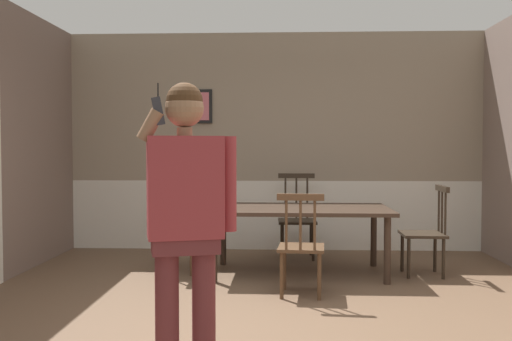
# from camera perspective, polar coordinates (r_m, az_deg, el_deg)

# --- Properties ---
(ground_plane) EXTENTS (7.30, 7.30, 0.00)m
(ground_plane) POSITION_cam_1_polar(r_m,az_deg,el_deg) (4.51, 1.36, -15.35)
(ground_plane) COLOR brown
(room_back_partition) EXTENTS (5.59, 0.17, 2.90)m
(room_back_partition) POSITION_cam_1_polar(r_m,az_deg,el_deg) (7.62, 1.83, 2.52)
(room_back_partition) COLOR gray
(room_back_partition) RESTS_ON ground_plane
(dining_table) EXTENTS (1.95, 1.09, 0.72)m
(dining_table) POSITION_cam_1_polar(r_m,az_deg,el_deg) (6.16, 4.35, -4.38)
(dining_table) COLOR #38281E
(dining_table) RESTS_ON ground_plane
(chair_near_window) EXTENTS (0.47, 0.47, 1.04)m
(chair_near_window) POSITION_cam_1_polar(r_m,az_deg,el_deg) (7.10, 4.15, -4.80)
(chair_near_window) COLOR #2D2319
(chair_near_window) RESTS_ON ground_plane
(chair_by_doorway) EXTENTS (0.45, 0.45, 0.96)m
(chair_by_doorway) POSITION_cam_1_polar(r_m,az_deg,el_deg) (5.27, 4.56, -7.58)
(chair_by_doorway) COLOR #513823
(chair_by_doorway) RESTS_ON ground_plane
(chair_at_table_head) EXTENTS (0.46, 0.46, 0.96)m
(chair_at_table_head) POSITION_cam_1_polar(r_m,az_deg,el_deg) (6.36, 16.76, -5.94)
(chair_at_table_head) COLOR #2D2319
(chair_at_table_head) RESTS_ON ground_plane
(chair_opposite_corner) EXTENTS (0.43, 0.43, 1.05)m
(chair_opposite_corner) POSITION_cam_1_polar(r_m,az_deg,el_deg) (6.29, -8.22, -5.69)
(chair_opposite_corner) COLOR #513823
(chair_opposite_corner) RESTS_ON ground_plane
(person_figure) EXTENTS (0.57, 0.35, 1.75)m
(person_figure) POSITION_cam_1_polar(r_m,az_deg,el_deg) (3.35, -7.04, -3.67)
(person_figure) COLOR brown
(person_figure) RESTS_ON ground_plane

